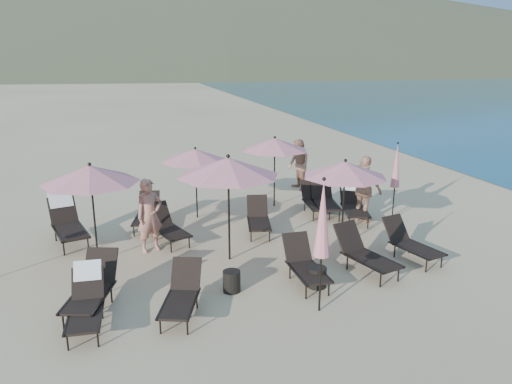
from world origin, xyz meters
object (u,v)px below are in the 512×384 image
object	(u,v)px
lounger_8	(167,226)
lounger_1	(92,287)
lounger_4	(364,252)
umbrella_open_4	(275,144)
side_table_0	(232,281)
beachgoer_b	(298,165)
lounger_9	(258,218)
beachgoer_a	(150,215)
lounger_3	(305,264)
lounger_2	(181,294)
side_table_1	(317,277)
umbrella_open_2	(345,169)
umbrella_closed_1	(396,166)
lounger_7	(147,213)
lounger_0	(86,300)
umbrella_closed_0	(323,220)
beachgoer_c	(365,189)
umbrella_open_0	(90,174)
lounger_10	(315,200)
lounger_12	(325,199)
lounger_11	(353,202)
lounger_6	(67,221)
lounger_5	(410,242)
umbrella_open_1	(228,167)

from	to	relation	value
lounger_8	lounger_1	bearing A→B (deg)	-137.31
lounger_4	umbrella_open_4	distance (m)	5.46
side_table_0	beachgoer_b	xyz separation A→B (m)	(4.04, 7.02, 0.67)
lounger_9	beachgoer_a	world-z (taller)	beachgoer_a
lounger_1	beachgoer_b	distance (m)	9.72
lounger_3	side_table_0	size ratio (longest dim) A/B	3.50
lounger_2	lounger_3	distance (m)	2.75
lounger_2	side_table_1	world-z (taller)	lounger_2
umbrella_open_2	umbrella_closed_1	bearing A→B (deg)	33.22
lounger_7	side_table_0	world-z (taller)	lounger_7
lounger_0	lounger_3	xyz separation A→B (m)	(4.34, 0.54, -0.05)
lounger_3	umbrella_closed_0	bearing A→B (deg)	-97.82
lounger_1	beachgoer_c	size ratio (longest dim) A/B	0.92
lounger_2	beachgoer_a	size ratio (longest dim) A/B	0.89
umbrella_open_0	beachgoer_a	xyz separation A→B (m)	(1.26, 0.31, -1.17)
umbrella_closed_0	side_table_1	size ratio (longest dim) A/B	6.03
umbrella_closed_0	side_table_0	distance (m)	2.45
lounger_10	lounger_12	bearing A→B (deg)	-19.19
beachgoer_b	lounger_12	bearing A→B (deg)	-8.16
lounger_10	umbrella_open_0	distance (m)	6.75
lounger_4	lounger_11	bearing A→B (deg)	51.83
lounger_1	lounger_8	bearing A→B (deg)	78.95
lounger_11	beachgoer_b	xyz separation A→B (m)	(-0.41, 3.46, 0.38)
lounger_6	umbrella_open_2	world-z (taller)	umbrella_open_2
lounger_0	beachgoer_b	size ratio (longest dim) A/B	0.89
lounger_5	lounger_7	size ratio (longest dim) A/B	1.01
beachgoer_b	beachgoer_c	distance (m)	3.85
umbrella_closed_0	beachgoer_a	distance (m)	4.88
lounger_7	lounger_10	distance (m)	4.96
lounger_2	lounger_0	bearing A→B (deg)	-164.23
umbrella_open_1	lounger_0	bearing A→B (deg)	-145.08
umbrella_open_0	side_table_0	world-z (taller)	umbrella_open_0
lounger_12	umbrella_open_2	bearing A→B (deg)	-92.99
beachgoer_a	lounger_9	bearing A→B (deg)	-9.98
umbrella_open_4	side_table_1	bearing A→B (deg)	-98.86
lounger_8	umbrella_open_1	xyz separation A→B (m)	(1.28, -1.56, 1.80)
lounger_9	lounger_11	distance (m)	3.00
lounger_6	side_table_0	world-z (taller)	lounger_6
lounger_9	umbrella_open_1	xyz separation A→B (m)	(-1.16, -1.58, 1.82)
lounger_5	lounger_12	distance (m)	3.77
lounger_6	lounger_11	world-z (taller)	lounger_6
side_table_1	beachgoer_a	world-z (taller)	beachgoer_a
lounger_4	umbrella_open_2	world-z (taller)	umbrella_open_2
lounger_5	side_table_0	world-z (taller)	lounger_5
lounger_8	beachgoer_a	world-z (taller)	beachgoer_a
side_table_1	beachgoer_c	size ratio (longest dim) A/B	0.22
lounger_11	beachgoer_b	world-z (taller)	beachgoer_b
side_table_0	beachgoer_b	distance (m)	8.13
lounger_8	umbrella_open_4	distance (m)	4.49
umbrella_open_0	beachgoer_b	bearing A→B (deg)	34.86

